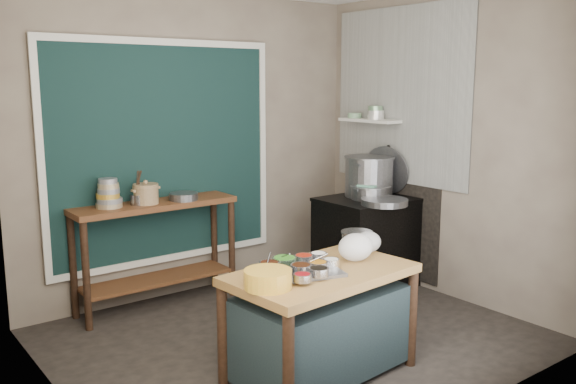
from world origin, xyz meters
TOP-DOWN VIEW (x-y plane):
  - floor at (0.00, 0.00)m, footprint 3.50×3.00m
  - back_wall at (0.00, 1.51)m, footprint 3.50×0.02m
  - left_wall at (-1.76, 0.00)m, footprint 0.02×3.00m
  - right_wall at (1.76, 0.00)m, footprint 0.02×3.00m
  - curtain_panel at (-0.35, 1.47)m, footprint 2.10×0.02m
  - curtain_frame at (-0.35, 1.46)m, footprint 2.22×0.03m
  - tile_panel at (1.74, 0.55)m, footprint 0.02×1.70m
  - soot_patch at (1.74, 0.65)m, footprint 0.01×1.30m
  - wall_shelf at (1.63, 0.85)m, footprint 0.22×0.70m
  - prep_table at (-0.25, -0.61)m, footprint 1.31×0.82m
  - back_counter at (-0.55, 1.28)m, footprint 1.45×0.40m
  - stove_block at (1.35, 0.55)m, footprint 0.90×0.68m
  - stove_top at (1.35, 0.55)m, footprint 0.92×0.69m
  - condiment_tray at (-0.39, -0.59)m, footprint 0.57×0.47m
  - condiment_bowls at (-0.41, -0.58)m, footprint 0.57×0.45m
  - yellow_basin at (-0.73, -0.68)m, footprint 0.30×0.30m
  - saucepan at (0.31, -0.36)m, footprint 0.31×0.31m
  - plastic_bag_a at (0.09, -0.59)m, footprint 0.32×0.30m
  - plastic_bag_b at (0.31, -0.49)m, footprint 0.25×0.23m
  - bowl_stack at (-0.95, 1.29)m, footprint 0.22×0.22m
  - utensil_cup at (-0.70, 1.26)m, footprint 0.16×0.16m
  - ceramic_crock at (-0.64, 1.25)m, footprint 0.27×0.27m
  - wide_bowl at (-0.30, 1.22)m, footprint 0.34×0.34m
  - stock_pot at (1.41, 0.62)m, footprint 0.64×0.64m
  - pot_lid at (1.64, 0.61)m, footprint 0.22×0.51m
  - steamer at (1.32, 0.51)m, footprint 0.42×0.42m
  - green_cloth at (1.32, 0.51)m, footprint 0.27×0.24m
  - shallow_pan at (1.21, 0.22)m, footprint 0.55×0.55m
  - shelf_bowl_stack at (1.63, 0.76)m, footprint 0.17×0.17m
  - shelf_bowl_green at (1.63, 1.07)m, footprint 0.18×0.18m

SIDE VIEW (x-z plane):
  - floor at x=0.00m, z-range -0.02..0.00m
  - prep_table at x=-0.25m, z-range 0.00..0.75m
  - stove_block at x=1.35m, z-range 0.00..0.85m
  - back_counter at x=-0.55m, z-range 0.00..0.95m
  - soot_patch at x=1.74m, z-range 0.05..1.35m
  - condiment_tray at x=-0.39m, z-range 0.75..0.77m
  - condiment_bowls at x=-0.41m, z-range 0.77..0.83m
  - yellow_basin at x=-0.73m, z-range 0.75..0.86m
  - saucepan at x=0.31m, z-range 0.75..0.88m
  - plastic_bag_b at x=0.31m, z-range 0.75..0.90m
  - plastic_bag_a at x=0.09m, z-range 0.75..0.94m
  - stove_top at x=1.35m, z-range 0.85..0.88m
  - shallow_pan at x=1.21m, z-range 0.88..0.94m
  - steamer at x=1.32m, z-range 0.88..1.01m
  - wide_bowl at x=-0.30m, z-range 0.95..1.01m
  - utensil_cup at x=-0.70m, z-range 0.95..1.04m
  - green_cloth at x=1.32m, z-range 1.01..1.03m
  - ceramic_crock at x=-0.64m, z-range 0.95..1.10m
  - bowl_stack at x=-0.95m, z-range 0.93..1.18m
  - stock_pot at x=1.41m, z-range 0.88..1.27m
  - pot_lid at x=1.64m, z-range 0.88..1.36m
  - curtain_panel at x=-0.35m, z-range 0.40..2.30m
  - curtain_frame at x=-0.35m, z-range 0.34..2.36m
  - back_wall at x=0.00m, z-range 0.00..2.80m
  - left_wall at x=-1.76m, z-range 0.00..2.80m
  - right_wall at x=1.76m, z-range 0.00..2.80m
  - wall_shelf at x=1.63m, z-range 1.59..1.61m
  - shelf_bowl_green at x=1.63m, z-range 1.61..1.67m
  - shelf_bowl_stack at x=1.63m, z-range 1.61..1.74m
  - tile_panel at x=1.74m, z-range 1.00..2.70m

